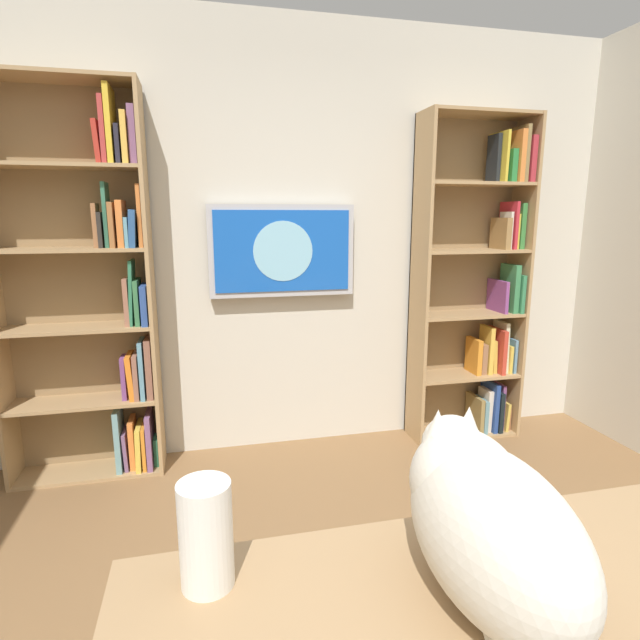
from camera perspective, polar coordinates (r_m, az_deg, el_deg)
wall_back at (r=3.25m, az=-4.09°, el=8.75°), size 4.52×0.06×2.70m
bookshelf_left at (r=3.58m, az=17.73°, el=3.51°), size 0.75×0.28×2.16m
bookshelf_right at (r=3.13m, az=-24.22°, el=2.72°), size 0.85×0.28×2.23m
wall_mounted_tv at (r=3.17m, az=-4.32°, el=7.85°), size 0.91×0.07×0.57m
cat at (r=1.11m, az=18.03°, el=-20.49°), size 0.28×0.62×0.34m
paper_towel_roll at (r=1.14m, az=-12.86°, el=-22.71°), size 0.11×0.11×0.23m
coffee_mug at (r=1.40m, az=20.68°, el=-19.37°), size 0.08×0.08×0.10m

